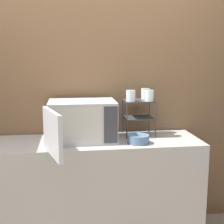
% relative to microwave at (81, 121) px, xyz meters
% --- Properties ---
extents(wall_back, '(8.00, 0.06, 2.60)m').
position_rel_microwave_xyz_m(wall_back, '(0.11, 0.32, 0.22)').
color(wall_back, brown).
rests_on(wall_back, ground_plane).
extents(counter, '(1.80, 0.56, 0.92)m').
position_rel_microwave_xyz_m(counter, '(0.11, 0.00, -0.63)').
color(counter, '#9E9993').
rests_on(counter, ground_plane).
extents(microwave, '(0.58, 0.80, 0.34)m').
position_rel_microwave_xyz_m(microwave, '(0.00, 0.00, 0.00)').
color(microwave, '#ADADB2').
rests_on(microwave, counter).
extents(dish_rack, '(0.26, 0.23, 0.32)m').
position_rel_microwave_xyz_m(dish_rack, '(0.52, 0.12, 0.06)').
color(dish_rack, '#333333').
rests_on(dish_rack, counter).
extents(glass_front_left, '(0.08, 0.08, 0.10)m').
position_rel_microwave_xyz_m(glass_front_left, '(0.43, 0.06, 0.20)').
color(glass_front_left, silver).
rests_on(glass_front_left, dish_rack).
extents(glass_back_right, '(0.08, 0.08, 0.10)m').
position_rel_microwave_xyz_m(glass_back_right, '(0.59, 0.19, 0.20)').
color(glass_back_right, silver).
rests_on(glass_back_right, dish_rack).
extents(glass_front_right, '(0.08, 0.08, 0.10)m').
position_rel_microwave_xyz_m(glass_front_right, '(0.59, 0.06, 0.20)').
color(glass_front_right, silver).
rests_on(glass_front_right, dish_rack).
extents(bowl, '(0.18, 0.18, 0.07)m').
position_rel_microwave_xyz_m(bowl, '(0.46, -0.13, -0.13)').
color(bowl, slate).
rests_on(bowl, counter).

